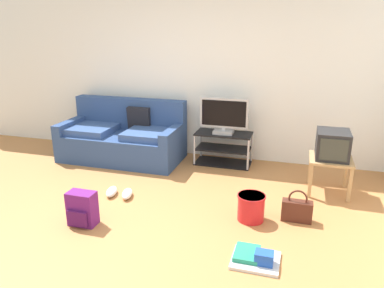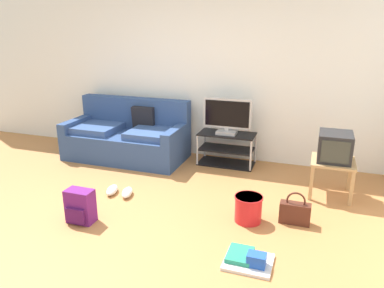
# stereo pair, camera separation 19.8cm
# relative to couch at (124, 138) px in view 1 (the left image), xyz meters

# --- Properties ---
(ground_plane) EXTENTS (9.00, 9.80, 0.02)m
(ground_plane) POSITION_rel_couch_xyz_m (0.98, -1.90, -0.34)
(ground_plane) COLOR #B27542
(wall_back) EXTENTS (9.00, 0.10, 2.70)m
(wall_back) POSITION_rel_couch_xyz_m (0.98, 0.55, 1.02)
(wall_back) COLOR white
(wall_back) RESTS_ON ground_plane
(couch) EXTENTS (1.83, 0.90, 0.90)m
(couch) POSITION_rel_couch_xyz_m (0.00, 0.00, 0.00)
(couch) COLOR navy
(couch) RESTS_ON ground_plane
(tv_stand) EXTENTS (0.83, 0.41, 0.48)m
(tv_stand) POSITION_rel_couch_xyz_m (1.54, 0.20, -0.09)
(tv_stand) COLOR black
(tv_stand) RESTS_ON ground_plane
(flat_tv) EXTENTS (0.71, 0.22, 0.52)m
(flat_tv) POSITION_rel_couch_xyz_m (1.54, 0.17, 0.41)
(flat_tv) COLOR #B2B2B7
(flat_tv) RESTS_ON tv_stand
(side_table) EXTENTS (0.50, 0.50, 0.45)m
(side_table) POSITION_rel_couch_xyz_m (3.01, -0.43, 0.05)
(side_table) COLOR tan
(side_table) RESTS_ON ground_plane
(crt_tv) EXTENTS (0.38, 0.44, 0.34)m
(crt_tv) POSITION_rel_couch_xyz_m (3.01, -0.41, 0.29)
(crt_tv) COLOR #232326
(crt_tv) RESTS_ON side_table
(backpack) EXTENTS (0.29, 0.24, 0.36)m
(backpack) POSITION_rel_couch_xyz_m (0.50, -1.99, -0.15)
(backpack) COLOR #661E70
(backpack) RESTS_ON ground_plane
(handbag) EXTENTS (0.32, 0.12, 0.36)m
(handbag) POSITION_rel_couch_xyz_m (2.65, -1.27, -0.20)
(handbag) COLOR #4C2319
(handbag) RESTS_ON ground_plane
(cleaning_bucket) EXTENTS (0.30, 0.30, 0.29)m
(cleaning_bucket) POSITION_rel_couch_xyz_m (2.18, -1.39, -0.17)
(cleaning_bucket) COLOR red
(cleaning_bucket) RESTS_ON ground_plane
(sneakers_pair) EXTENTS (0.40, 0.29, 0.09)m
(sneakers_pair) POSITION_rel_couch_xyz_m (0.56, -1.27, -0.28)
(sneakers_pair) COLOR white
(sneakers_pair) RESTS_ON ground_plane
(floor_tray) EXTENTS (0.42, 0.36, 0.14)m
(floor_tray) POSITION_rel_couch_xyz_m (2.32, -2.13, -0.29)
(floor_tray) COLOR silver
(floor_tray) RESTS_ON ground_plane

